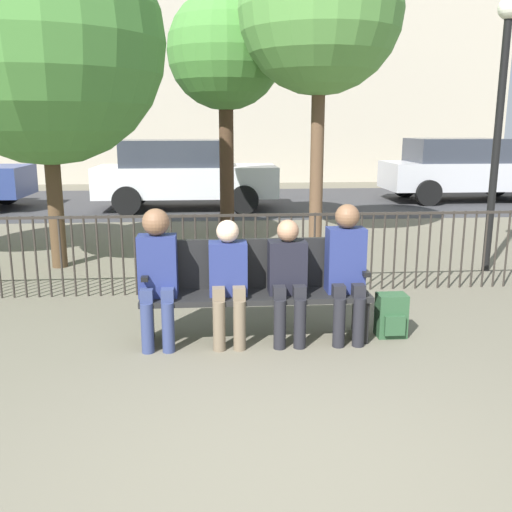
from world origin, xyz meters
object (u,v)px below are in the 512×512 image
object	(u,v)px
seated_person_1	(228,276)
seated_person_3	(346,265)
seated_person_2	(288,275)
parked_car_1	(462,169)
tree_0	(225,53)
tree_1	(43,42)
park_bench	(255,285)
tree_2	(320,12)
lamp_post	(501,94)
parked_car_0	(183,173)
seated_person_0	(157,269)
backpack	(391,316)

from	to	relation	value
seated_person_1	seated_person_3	world-z (taller)	seated_person_3
seated_person_2	parked_car_1	bearing A→B (deg)	58.42
tree_0	tree_1	world-z (taller)	tree_1
tree_1	parked_car_1	size ratio (longest dim) A/B	1.09
park_bench	tree_1	bearing A→B (deg)	130.65
tree_2	lamp_post	xyz separation A→B (m)	(2.01, -1.94, -1.32)
seated_person_3	parked_car_0	world-z (taller)	parked_car_0
seated_person_0	parked_car_1	size ratio (longest dim) A/B	0.30
park_bench	parked_car_0	xyz separation A→B (m)	(-1.03, 8.54, 0.34)
seated_person_1	seated_person_2	size ratio (longest dim) A/B	1.00
tree_1	parked_car_1	world-z (taller)	tree_1
tree_0	tree_1	distance (m)	3.61
tree_1	parked_car_0	distance (m)	6.18
backpack	lamp_post	distance (m)	3.79
seated_person_1	tree_0	xyz separation A→B (m)	(0.17, 5.73, 2.56)
tree_2	backpack	bearing A→B (deg)	-90.85
seated_person_0	parked_car_1	xyz separation A→B (m)	(7.07, 9.61, 0.13)
seated_person_0	tree_1	distance (m)	4.17
backpack	parked_car_1	distance (m)	10.78
tree_2	parked_car_0	size ratio (longest dim) A/B	1.18
seated_person_1	tree_0	distance (m)	6.28
park_bench	lamp_post	bearing A→B (deg)	33.90
backpack	tree_2	size ratio (longest dim) A/B	0.08
seated_person_2	tree_1	bearing A→B (deg)	132.39
backpack	tree_2	world-z (taller)	tree_2
lamp_post	seated_person_2	bearing A→B (deg)	-142.10
seated_person_0	parked_car_0	distance (m)	8.67
seated_person_0	tree_1	xyz separation A→B (m)	(-1.65, 3.07, 2.29)
seated_person_2	lamp_post	bearing A→B (deg)	37.90
tree_0	tree_2	size ratio (longest dim) A/B	0.87
backpack	seated_person_3	bearing A→B (deg)	-175.33
park_bench	tree_1	world-z (taller)	tree_1
seated_person_3	backpack	distance (m)	0.68
parked_car_0	tree_1	bearing A→B (deg)	-105.01
seated_person_1	parked_car_0	distance (m)	8.71
seated_person_1	backpack	world-z (taller)	seated_person_1
seated_person_0	tree_2	distance (m)	5.68
tree_0	tree_1	xyz separation A→B (m)	(-2.44, -2.65, -0.20)
seated_person_2	parked_car_1	xyz separation A→B (m)	(5.91, 9.61, 0.21)
seated_person_3	parked_car_0	xyz separation A→B (m)	(-1.85, 8.67, 0.13)
seated_person_3	tree_0	size ratio (longest dim) A/B	0.30
seated_person_3	tree_0	world-z (taller)	tree_0
tree_1	parked_car_1	bearing A→B (deg)	36.83
seated_person_0	backpack	distance (m)	2.21
seated_person_0	lamp_post	distance (m)	5.12
seated_person_3	seated_person_0	bearing A→B (deg)	-179.97
seated_person_1	seated_person_3	bearing A→B (deg)	0.40
seated_person_1	seated_person_0	bearing A→B (deg)	179.39
lamp_post	parked_car_0	size ratio (longest dim) A/B	0.84
backpack	tree_0	distance (m)	6.57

